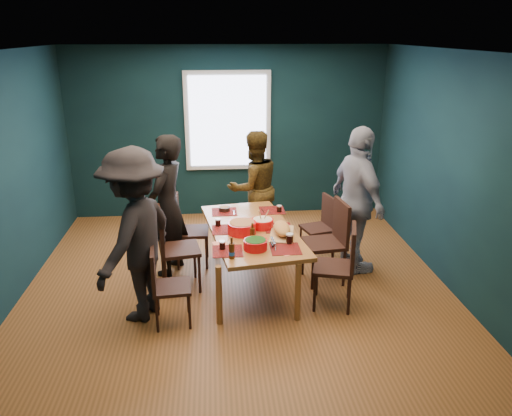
{
  "coord_description": "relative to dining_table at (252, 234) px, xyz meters",
  "views": [
    {
      "loc": [
        -0.24,
        -5.38,
        2.9
      ],
      "look_at": [
        0.23,
        0.02,
        0.96
      ],
      "focal_mm": 35.0,
      "sensor_mm": 36.0,
      "label": 1
    }
  ],
  "objects": [
    {
      "name": "room",
      "position": [
        -0.18,
        0.26,
        0.73
      ],
      "size": [
        5.01,
        5.01,
        2.71
      ],
      "color": "brown",
      "rests_on": "ground"
    },
    {
      "name": "dining_table",
      "position": [
        0.0,
        0.0,
        0.0
      ],
      "size": [
        1.21,
        1.98,
        0.71
      ],
      "rotation": [
        0.0,
        0.0,
        0.16
      ],
      "color": "#AA6733",
      "rests_on": "floor"
    },
    {
      "name": "chair_left_far",
      "position": [
        -0.82,
        0.61,
        -0.1
      ],
      "size": [
        0.43,
        0.43,
        0.93
      ],
      "rotation": [
        0.0,
        0.0,
        -0.02
      ],
      "color": "black",
      "rests_on": "floor"
    },
    {
      "name": "chair_left_mid",
      "position": [
        -0.94,
        -0.04,
        -0.06
      ],
      "size": [
        0.52,
        0.52,
        1.0
      ],
      "rotation": [
        0.0,
        0.0,
        0.17
      ],
      "color": "black",
      "rests_on": "floor"
    },
    {
      "name": "chair_left_near",
      "position": [
        -0.97,
        -0.79,
        -0.15
      ],
      "size": [
        0.41,
        0.41,
        0.84
      ],
      "rotation": [
        0.0,
        0.0,
        0.09
      ],
      "color": "black",
      "rests_on": "floor"
    },
    {
      "name": "chair_right_far",
      "position": [
        1.0,
        0.71,
        -0.15
      ],
      "size": [
        0.46,
        0.46,
        0.83
      ],
      "rotation": [
        0.0,
        0.0,
        0.27
      ],
      "color": "black",
      "rests_on": "floor"
    },
    {
      "name": "chair_right_mid",
      "position": [
        0.96,
        0.01,
        -0.06
      ],
      "size": [
        0.51,
        0.51,
        1.0
      ],
      "rotation": [
        0.0,
        0.0,
        0.12
      ],
      "color": "black",
      "rests_on": "floor"
    },
    {
      "name": "chair_right_near",
      "position": [
        0.93,
        -0.61,
        -0.09
      ],
      "size": [
        0.52,
        0.52,
        0.94
      ],
      "rotation": [
        0.0,
        0.0,
        -0.27
      ],
      "color": "black",
      "rests_on": "floor"
    },
    {
      "name": "person_far_left",
      "position": [
        -1.0,
        0.42,
        0.24
      ],
      "size": [
        0.61,
        0.74,
        1.75
      ],
      "primitive_type": "imported",
      "rotation": [
        0.0,
        0.0,
        4.36
      ],
      "color": "black",
      "rests_on": "floor"
    },
    {
      "name": "person_back",
      "position": [
        0.13,
        1.29,
        0.17
      ],
      "size": [
        0.96,
        0.86,
        1.62
      ],
      "primitive_type": "imported",
      "rotation": [
        0.0,
        0.0,
        3.52
      ],
      "color": "black",
      "rests_on": "floor"
    },
    {
      "name": "person_right",
      "position": [
        1.32,
        0.26,
        0.28
      ],
      "size": [
        0.71,
        1.16,
        1.84
      ],
      "primitive_type": "imported",
      "rotation": [
        0.0,
        0.0,
        1.82
      ],
      "color": "white",
      "rests_on": "floor"
    },
    {
      "name": "person_near_left",
      "position": [
        -1.24,
        -0.6,
        0.28
      ],
      "size": [
        1.12,
        1.36,
        1.84
      ],
      "primitive_type": "imported",
      "rotation": [
        0.0,
        0.0,
        4.28
      ],
      "color": "black",
      "rests_on": "floor"
    },
    {
      "name": "bowl_salad",
      "position": [
        -0.12,
        -0.12,
        0.14
      ],
      "size": [
        0.33,
        0.33,
        0.14
      ],
      "color": "red",
      "rests_on": "dining_table"
    },
    {
      "name": "bowl_dumpling",
      "position": [
        0.13,
        0.03,
        0.12
      ],
      "size": [
        0.26,
        0.26,
        0.24
      ],
      "color": "red",
      "rests_on": "dining_table"
    },
    {
      "name": "bowl_herbs",
      "position": [
        -0.01,
        -0.57,
        0.13
      ],
      "size": [
        0.25,
        0.25,
        0.11
      ],
      "color": "red",
      "rests_on": "dining_table"
    },
    {
      "name": "cutting_board",
      "position": [
        0.32,
        -0.22,
        0.13
      ],
      "size": [
        0.35,
        0.65,
        0.14
      ],
      "rotation": [
        0.0,
        0.0,
        -0.19
      ],
      "color": "tan",
      "rests_on": "dining_table"
    },
    {
      "name": "small_bowl",
      "position": [
        -0.31,
        0.64,
        0.1
      ],
      "size": [
        0.14,
        0.14,
        0.06
      ],
      "color": "black",
      "rests_on": "dining_table"
    },
    {
      "name": "beer_bottle_a",
      "position": [
        -0.27,
        -0.78,
        0.15
      ],
      "size": [
        0.06,
        0.06,
        0.23
      ],
      "color": "#43220B",
      "rests_on": "dining_table"
    },
    {
      "name": "beer_bottle_b",
      "position": [
        -0.02,
        -0.36,
        0.15
      ],
      "size": [
        0.05,
        0.05,
        0.21
      ],
      "color": "#43220B",
      "rests_on": "dining_table"
    },
    {
      "name": "cola_glass_a",
      "position": [
        -0.36,
        -0.55,
        0.12
      ],
      "size": [
        0.07,
        0.07,
        0.09
      ],
      "color": "black",
      "rests_on": "dining_table"
    },
    {
      "name": "cola_glass_b",
      "position": [
        0.37,
        -0.46,
        0.13
      ],
      "size": [
        0.08,
        0.08,
        0.11
      ],
      "color": "black",
      "rests_on": "dining_table"
    },
    {
      "name": "cola_glass_c",
      "position": [
        0.39,
        0.54,
        0.12
      ],
      "size": [
        0.06,
        0.06,
        0.09
      ],
      "color": "black",
      "rests_on": "dining_table"
    },
    {
      "name": "cola_glass_d",
      "position": [
        -0.39,
        0.12,
        0.12
      ],
      "size": [
        0.07,
        0.07,
        0.09
      ],
      "color": "black",
      "rests_on": "dining_table"
    },
    {
      "name": "napkin_a",
      "position": [
        0.37,
        0.07,
        0.07
      ],
      "size": [
        0.17,
        0.17,
        0.0
      ],
      "primitive_type": "cube",
      "rotation": [
        0.0,
        0.0,
        -0.04
      ],
      "color": "#FC876A",
      "rests_on": "dining_table"
    },
    {
      "name": "napkin_b",
      "position": [
        -0.38,
        -0.41,
        0.07
      ],
      "size": [
        0.18,
        0.18,
        0.0
      ],
      "primitive_type": "cube",
      "rotation": [
        0.0,
        0.0,
        0.24
      ],
      "color": "#FC876A",
      "rests_on": "dining_table"
    },
    {
      "name": "napkin_c",
      "position": [
        0.31,
        -0.69,
        0.07
      ],
      "size": [
        0.21,
        0.21,
        0.0
      ],
      "primitive_type": "cube",
      "rotation": [
        0.0,
        0.0,
        0.56
      ],
      "color": "#FC876A",
      "rests_on": "dining_table"
    }
  ]
}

